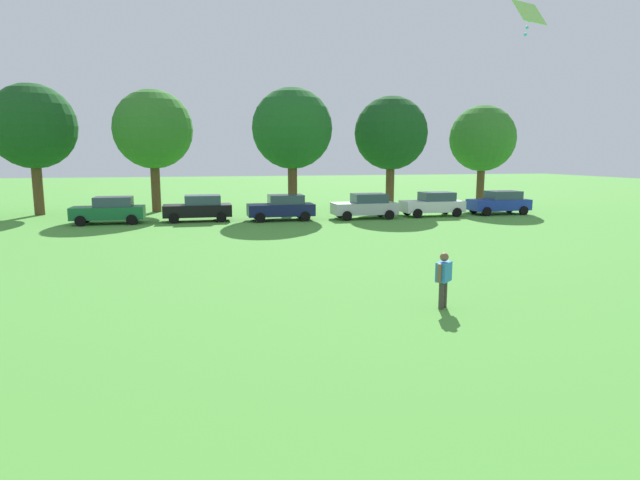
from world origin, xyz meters
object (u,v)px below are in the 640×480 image
object	(u,v)px
parked_car_black_1	(199,208)
parked_car_white_4	(433,204)
parked_car_silver_3	(365,206)
tree_right	(391,134)
kite	(529,14)
parked_car_navy_2	(282,207)
parked_car_green_0	(110,210)
tree_center_left	(153,130)
tree_center_right	(292,129)
parked_car_blue_5	(500,202)
tree_far_right	(483,139)
tree_left	(33,127)
adult_bystander	(444,275)

from	to	relation	value
parked_car_black_1	parked_car_white_4	size ratio (longest dim) A/B	1.00
parked_car_silver_3	tree_right	size ratio (longest dim) A/B	0.49
kite	parked_car_navy_2	size ratio (longest dim) A/B	0.30
parked_car_green_0	tree_center_left	world-z (taller)	tree_center_left
kite	tree_center_left	size ratio (longest dim) A/B	0.14
parked_car_white_4	tree_center_right	bearing A→B (deg)	-23.94
parked_car_green_0	parked_car_silver_3	size ratio (longest dim) A/B	1.00
kite	parked_car_blue_5	bearing A→B (deg)	59.64
kite	tree_center_right	distance (m)	22.85
parked_car_navy_2	parked_car_white_4	world-z (taller)	same
parked_car_navy_2	kite	bearing A→B (deg)	105.97
parked_car_navy_2	tree_right	bearing A→B (deg)	-152.76
parked_car_navy_2	parked_car_blue_5	distance (m)	15.93
parked_car_silver_3	parked_car_green_0	bearing A→B (deg)	-3.59
tree_center_right	tree_far_right	xyz separation A→B (m)	(15.77, 0.98, -0.56)
parked_car_green_0	tree_left	distance (m)	10.05
adult_bystander	parked_car_green_0	distance (m)	24.80
parked_car_green_0	tree_right	xyz separation A→B (m)	(19.97, 4.01, 5.01)
parked_car_black_1	adult_bystander	bearing A→B (deg)	106.47
adult_bystander	tree_right	bearing A→B (deg)	-149.18
parked_car_green_0	kite	bearing A→B (deg)	130.04
adult_bystander	tree_right	distance (m)	27.46
parked_car_white_4	tree_right	world-z (taller)	tree_right
parked_car_green_0	tree_center_left	size ratio (longest dim) A/B	0.48
tree_left	tree_right	distance (m)	25.74
tree_far_right	parked_car_green_0	bearing A→B (deg)	-171.05
adult_bystander	parked_car_green_0	bearing A→B (deg)	-103.12
tree_right	kite	bearing A→B (deg)	-99.96
tree_center_right	tree_far_right	bearing A→B (deg)	3.55
parked_car_white_4	adult_bystander	bearing A→B (deg)	65.61
parked_car_green_0	tree_right	size ratio (longest dim) A/B	0.49
adult_bystander	tree_center_left	world-z (taller)	tree_center_left
parked_car_green_0	parked_car_navy_2	size ratio (longest dim) A/B	1.00
parked_car_blue_5	tree_left	xyz separation A→B (m)	(-32.31, 7.03, 5.34)
adult_bystander	parked_car_navy_2	bearing A→B (deg)	-128.60
parked_car_silver_3	tree_center_right	distance (m)	8.05
adult_bystander	tree_far_right	distance (m)	31.05
kite	parked_car_green_0	size ratio (longest dim) A/B	0.30
parked_car_black_1	parked_car_blue_5	bearing A→B (deg)	177.96
tree_far_right	parked_car_black_1	bearing A→B (deg)	-169.16
tree_far_right	kite	bearing A→B (deg)	-117.22
parked_car_white_4	tree_center_right	distance (m)	11.40
adult_bystander	tree_center_right	bearing A→B (deg)	-132.45
parked_car_black_1	tree_left	bearing A→B (deg)	-29.54
tree_center_left	kite	bearing A→B (deg)	-62.06
parked_car_white_4	tree_center_right	world-z (taller)	tree_center_right
parked_car_navy_2	tree_center_right	xyz separation A→B (m)	(1.46, 4.17, 5.24)
parked_car_black_1	tree_center_right	xyz separation A→B (m)	(6.76, 3.34, 5.24)
parked_car_black_1	parked_car_navy_2	size ratio (longest dim) A/B	1.00
parked_car_navy_2	tree_right	world-z (taller)	tree_right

